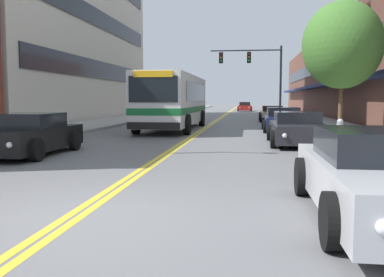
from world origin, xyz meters
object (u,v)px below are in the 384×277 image
at_px(street_tree_right_mid, 342,45).
at_px(fire_hydrant, 340,130).
at_px(car_red_moving_lead, 245,107).
at_px(car_black_parked_left_mid, 28,135).
at_px(car_champagne_parked_left_near, 176,111).
at_px(car_charcoal_parked_right_mid, 297,129).
at_px(car_beige_parked_right_end, 272,114).
at_px(car_navy_parked_right_far, 283,120).
at_px(city_bus, 174,99).
at_px(car_silver_parked_right_foreground, 379,177).
at_px(traffic_signal_mast, 256,67).

distance_m(street_tree_right_mid, fire_hydrant, 5.31).
bearing_deg(car_red_moving_lead, car_black_parked_left_mid, -97.35).
height_order(car_champagne_parked_left_near, street_tree_right_mid, street_tree_right_mid).
relative_size(car_charcoal_parked_right_mid, car_beige_parked_right_end, 1.16).
height_order(car_champagne_parked_left_near, car_black_parked_left_mid, car_champagne_parked_left_near).
height_order(car_navy_parked_right_far, car_red_moving_lead, car_red_moving_lead).
height_order(city_bus, car_champagne_parked_left_near, city_bus).
xyz_separation_m(car_silver_parked_right_foreground, car_red_moving_lead, (-2.44, 54.41, -0.01)).
distance_m(car_champagne_parked_left_near, car_beige_parked_right_end, 10.85).
height_order(car_red_moving_lead, traffic_signal_mast, traffic_signal_mast).
height_order(city_bus, car_beige_parked_right_end, city_bus).
xyz_separation_m(city_bus, traffic_signal_mast, (4.78, 13.08, 2.71)).
xyz_separation_m(car_beige_parked_right_end, traffic_signal_mast, (-1.22, 4.06, 3.84)).
height_order(car_charcoal_parked_right_mid, fire_hydrant, car_charcoal_parked_right_mid).
xyz_separation_m(car_black_parked_left_mid, car_navy_parked_right_far, (8.63, 10.92, -0.01)).
xyz_separation_m(car_black_parked_left_mid, car_silver_parked_right_foreground, (8.68, -6.00, 0.00)).
xyz_separation_m(car_champagne_parked_left_near, car_silver_parked_right_foreground, (8.68, -33.37, 0.00)).
bearing_deg(car_beige_parked_right_end, car_champagne_parked_left_near, 142.37).
bearing_deg(fire_hydrant, car_beige_parked_right_end, 95.57).
relative_size(city_bus, car_black_parked_left_mid, 2.49).
xyz_separation_m(car_beige_parked_right_end, street_tree_right_mid, (2.39, -12.73, 3.59)).
bearing_deg(car_charcoal_parked_right_mid, car_black_parked_left_mid, -153.58).
distance_m(city_bus, car_navy_parked_right_far, 6.19).
bearing_deg(car_black_parked_left_mid, street_tree_right_mid, 36.13).
relative_size(car_navy_parked_right_far, car_beige_parked_right_end, 1.06).
xyz_separation_m(car_charcoal_parked_right_mid, car_red_moving_lead, (-2.40, 44.11, 0.02)).
distance_m(car_red_moving_lead, fire_hydrant, 44.39).
height_order(car_charcoal_parked_right_mid, car_red_moving_lead, car_red_moving_lead).
bearing_deg(car_champagne_parked_left_near, fire_hydrant, -66.24).
xyz_separation_m(car_charcoal_parked_right_mid, traffic_signal_mast, (-1.27, 20.51, 3.83)).
relative_size(car_charcoal_parked_right_mid, fire_hydrant, 5.84).
bearing_deg(city_bus, car_silver_parked_right_foreground, -71.02).
relative_size(car_charcoal_parked_right_mid, street_tree_right_mid, 0.80).
height_order(city_bus, street_tree_right_mid, street_tree_right_mid).
distance_m(city_bus, car_silver_parked_right_foreground, 18.77).
relative_size(car_black_parked_left_mid, car_red_moving_lead, 0.90).
relative_size(car_silver_parked_right_foreground, fire_hydrant, 5.73).
relative_size(city_bus, car_champagne_parked_left_near, 2.24).
bearing_deg(car_champagne_parked_left_near, car_red_moving_lead, 73.46).
bearing_deg(car_black_parked_left_mid, car_beige_parked_right_end, 67.51).
height_order(car_black_parked_left_mid, traffic_signal_mast, traffic_signal_mast).
xyz_separation_m(car_silver_parked_right_foreground, traffic_signal_mast, (-1.31, 30.80, 3.81)).
bearing_deg(fire_hydrant, car_navy_parked_right_far, 103.17).
distance_m(car_black_parked_left_mid, car_navy_parked_right_far, 13.92).
bearing_deg(traffic_signal_mast, car_champagne_parked_left_near, 160.78).
xyz_separation_m(car_champagne_parked_left_near, car_charcoal_parked_right_mid, (8.64, -23.08, -0.02)).
height_order(car_champagne_parked_left_near, car_red_moving_lead, car_champagne_parked_left_near).
height_order(car_black_parked_left_mid, car_beige_parked_right_end, car_black_parked_left_mid).
height_order(car_beige_parked_right_end, traffic_signal_mast, traffic_signal_mast).
distance_m(car_charcoal_parked_right_mid, car_red_moving_lead, 44.18).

